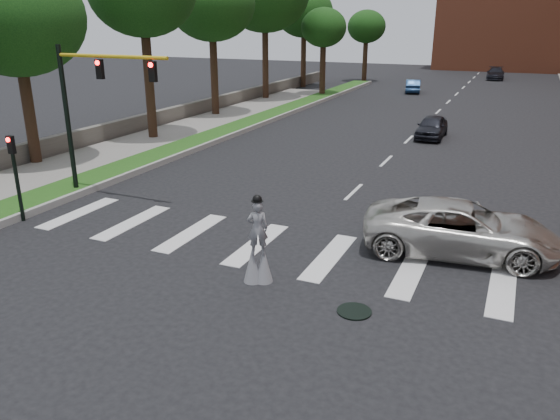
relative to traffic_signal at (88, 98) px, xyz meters
The scene contains 19 objects.
ground_plane 11.04m from the traffic_signal, 17.05° to the right, with size 160.00×160.00×0.00m, color black.
grass_median 17.56m from the traffic_signal, 95.77° to the left, with size 2.00×60.00×0.25m, color #1D4B15.
median_curb 17.48m from the traffic_signal, 92.25° to the left, with size 0.20×60.00×0.28m, color gray.
sidewalk_left 9.37m from the traffic_signal, 123.98° to the left, with size 4.00×60.00×0.18m, color gray.
stone_wall 20.64m from the traffic_signal, 110.80° to the left, with size 0.50×56.00×1.10m, color #57524A.
manhole 14.33m from the traffic_signal, 21.36° to the right, with size 0.90×0.90×0.04m, color black.
building_backdrop 76.80m from the traffic_signal, 78.12° to the left, with size 26.00×14.00×18.00m, color #A65134.
traffic_signal is the anchor object (origin of this frame).
secondary_signal 4.17m from the traffic_signal, 98.43° to the right, with size 0.25×0.21×3.23m.
stilt_performer 11.16m from the traffic_signal, 24.42° to the right, with size 0.81×0.65×2.62m.
suv_crossing 15.14m from the traffic_signal, ahead, with size 2.81×6.09×1.69m, color beige.
car_near 21.43m from the traffic_signal, 58.79° to the left, with size 1.66×4.13×1.41m, color black.
car_mid 40.87m from the traffic_signal, 82.26° to the left, with size 1.40×4.01×1.32m, color navy.
car_far 58.93m from the traffic_signal, 77.84° to the left, with size 2.03×4.98×1.45m, color black.
tree_1 7.81m from the traffic_signal, 156.57° to the left, with size 6.56×6.56×10.03m.
tree_3 21.02m from the traffic_signal, 106.31° to the left, with size 6.41×6.41×10.96m.
tree_5 41.07m from the traffic_signal, 99.30° to the left, with size 6.17×6.17×10.46m.
tree_6 34.26m from the traffic_signal, 93.60° to the left, with size 4.30×4.30×8.22m.
tree_7 48.60m from the traffic_signal, 92.29° to the left, with size 4.44×4.44×8.20m.
Camera 1 is at (6.27, -14.13, 7.15)m, focal length 35.00 mm.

